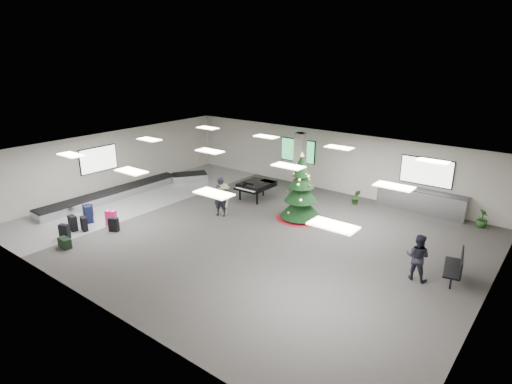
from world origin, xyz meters
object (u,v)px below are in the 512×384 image
Objects in this scene: traveler_bench at (418,257)px; potted_plant_left at (356,197)px; service_counter at (421,201)px; christmas_tree at (301,196)px; potted_plant_right at (482,219)px; grand_piano at (255,185)px; baggage_carousel at (130,190)px; traveler_a at (221,197)px; pink_suitcase at (111,218)px; traveler_b at (224,199)px; bench at (457,266)px.

traveler_bench reaches higher than potted_plant_left.
service_counter is 1.32× the size of christmas_tree.
grand_piano is at bearing -162.61° from potted_plant_right.
christmas_tree reaches higher than baggage_carousel.
service_counter is 6.57m from traveler_bench.
potted_plant_right is (6.67, 3.91, -0.65)m from christmas_tree.
potted_plant_left is (4.20, 5.17, -0.52)m from traveler_a.
pink_suitcase is 4.95m from traveler_b.
pink_suitcase is 0.93× the size of potted_plant_left.
baggage_carousel is 5.40× the size of traveler_a.
service_counter is at bearing 45.75° from christmas_tree.
grand_piano is 2.63m from traveler_b.
service_counter reaches higher than potted_plant_right.
service_counter is at bearing 27.67° from baggage_carousel.
traveler_a is at bearing -129.07° from potted_plant_left.
christmas_tree is 3.86× the size of potted_plant_right.
traveler_bench is 2.01× the size of potted_plant_right.
grand_piano is (2.78, 6.52, 0.38)m from pink_suitcase.
bench is 10.00m from traveler_a.
christmas_tree is 3.60m from traveler_a.
christmas_tree is 1.89× the size of bench.
christmas_tree is at bearing -134.25° from service_counter.
traveler_bench reaches higher than potted_plant_right.
traveler_b reaches higher than potted_plant_left.
baggage_carousel is 2.40× the size of service_counter.
grand_piano is (-7.19, -3.28, 0.18)m from service_counter.
baggage_carousel is 14.50m from service_counter.
pink_suitcase is at bearing -135.50° from service_counter.
potted_plant_left is 0.96× the size of potted_plant_right.
baggage_carousel is at bearing -163.41° from christmas_tree.
bench is 1.28m from traveler_bench.
bench is at bearing -19.70° from traveler_a.
bench is at bearing 32.71° from traveler_b.
potted_plant_left reaches higher than baggage_carousel.
traveler_bench is (5.89, -2.19, -0.25)m from christmas_tree.
potted_plant_left is (7.15, 8.94, 0.04)m from pink_suitcase.
traveler_a is (5.82, 0.71, 0.69)m from baggage_carousel.
potted_plant_left is at bearing -163.09° from service_counter.
potted_plant_right is at bearing 9.07° from traveler_a.
pink_suitcase is at bearing -46.94° from baggage_carousel.
traveler_a reaches higher than grand_piano.
christmas_tree is at bearing 10.51° from traveler_a.
traveler_b is at bearing 45.43° from traveler_a.
baggage_carousel is at bearing -157.13° from potted_plant_right.
baggage_carousel is 5.90m from traveler_a.
grand_piano reaches higher than baggage_carousel.
grand_piano reaches higher than bench.
bench is (6.96, -1.53, -0.50)m from christmas_tree.
potted_plant_left is 5.54m from potted_plant_right.
potted_plant_right reaches higher than potted_plant_left.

